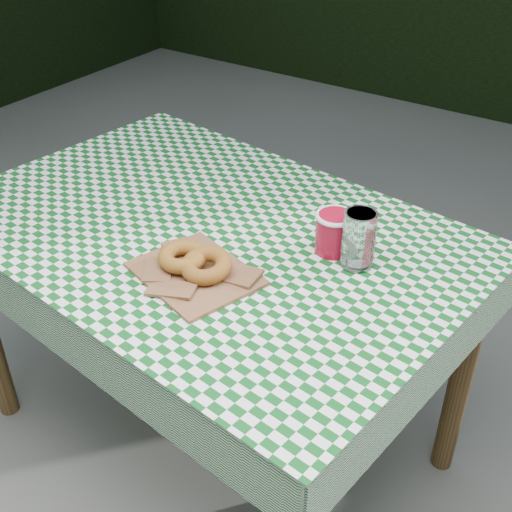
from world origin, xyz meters
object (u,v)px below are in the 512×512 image
Objects in this scene: paper_bag at (195,273)px; coffee_mug at (334,233)px; drinking_glass at (359,239)px; table at (212,343)px.

paper_bag is 1.52× the size of coffee_mug.
paper_bag is 0.37m from drinking_glass.
table is 9.46× the size of drinking_glass.
drinking_glass reaches higher than paper_bag.
paper_bag is 0.33m from coffee_mug.
drinking_glass reaches higher than coffee_mug.
coffee_mug is at bearing 163.51° from drinking_glass.
paper_bag is at bearing -101.48° from coffee_mug.
drinking_glass is (0.07, -0.02, 0.02)m from coffee_mug.
coffee_mug is at bearing 22.29° from table.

